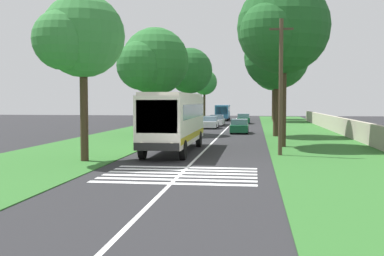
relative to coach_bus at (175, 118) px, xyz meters
name	(u,v)px	position (x,y,z in m)	size (l,w,h in m)	color
ground	(185,170)	(-7.64, -1.80, -2.15)	(160.00, 160.00, 0.00)	#262628
grass_verge_left	(112,141)	(7.36, 6.40, -2.13)	(120.00, 8.00, 0.04)	#2D6628
grass_verge_right	(319,143)	(7.36, -10.00, -2.13)	(120.00, 8.00, 0.04)	#2D6628
centre_line	(213,142)	(7.36, -1.80, -2.14)	(110.00, 0.16, 0.01)	silver
coach_bus	(175,118)	(0.00, 0.00, 0.00)	(11.16, 2.62, 3.73)	silver
zebra_crossing	(180,175)	(-9.09, -1.80, -2.14)	(4.95, 6.80, 0.01)	silver
trailing_car_0	(239,127)	(17.84, -3.55, -1.48)	(4.30, 1.78, 1.43)	#145933
trailing_car_1	(210,123)	(25.55, 0.14, -1.48)	(4.30, 1.78, 1.43)	silver
trailing_car_2	(217,121)	(31.41, -0.18, -1.48)	(4.30, 1.78, 1.43)	silver
trailing_car_3	(244,119)	(37.66, -3.49, -1.48)	(4.30, 1.78, 1.43)	#145933
trailing_minibus_0	(223,111)	(47.44, 0.15, -0.60)	(6.00, 2.14, 2.53)	teal
roadside_tree_left_0	(153,63)	(14.59, 4.62, 4.70)	(7.64, 6.48, 10.19)	brown
roadside_tree_left_1	(204,83)	(54.59, 4.02, 4.28)	(5.44, 4.53, 8.79)	#3D2D1E
roadside_tree_left_2	(80,38)	(-5.42, 4.15, 4.43)	(5.23, 4.43, 8.89)	#3D2D1E
roadside_tree_left_3	(189,72)	(33.95, 3.80, 4.97)	(7.37, 6.15, 10.34)	#4C3826
roadside_tree_right_0	(275,59)	(13.77, -6.83, 4.92)	(6.79, 5.86, 10.11)	#3D2D1E
roadside_tree_right_1	(281,30)	(4.05, -6.84, 6.07)	(7.43, 6.46, 11.57)	#3D2D1E
roadside_tree_right_2	(272,73)	(52.71, -7.96, 5.84)	(6.77, 5.62, 10.87)	#3D2D1E
roadside_tree_right_3	(273,69)	(43.95, -7.82, 5.96)	(8.46, 7.00, 11.77)	#4C3826
utility_pole	(281,85)	(-1.24, -6.57, 2.05)	(0.24, 1.40, 8.03)	#473828
roadside_wall	(352,129)	(12.36, -13.40, -1.32)	(70.00, 0.40, 1.58)	#B2A893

